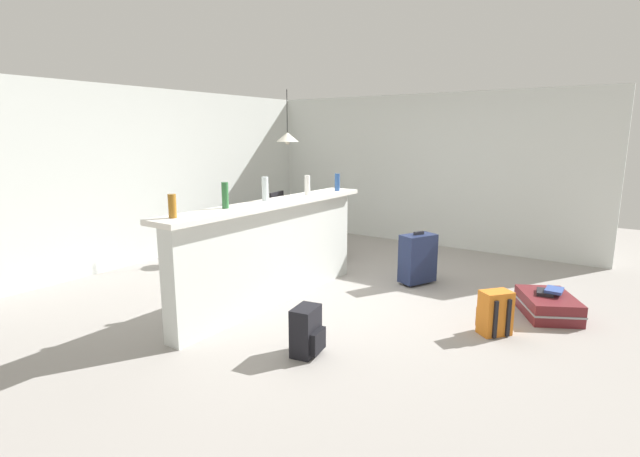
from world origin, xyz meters
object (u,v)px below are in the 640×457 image
(bottle_clear, at_px, (265,189))
(pendant_lamp, at_px, (287,137))
(suitcase_upright_navy, at_px, (418,258))
(dining_chair_far_side, at_px, (272,217))
(backpack_orange, at_px, (495,313))
(suitcase_flat_maroon, at_px, (548,305))
(bottle_amber, at_px, (172,206))
(bottle_white, at_px, (307,185))
(dining_table, at_px, (294,212))
(backpack_black, at_px, (307,332))
(book_stack, at_px, (549,291))
(dining_chair_near_partition, at_px, (324,225))
(bottle_blue, at_px, (337,182))
(bottle_green, at_px, (225,195))

(bottle_clear, relative_size, pendant_lamp, 0.32)
(suitcase_upright_navy, bearing_deg, dining_chair_far_side, 80.57)
(pendant_lamp, relative_size, suitcase_upright_navy, 1.21)
(backpack_orange, bearing_deg, suitcase_upright_navy, 50.00)
(dining_chair_far_side, height_order, suitcase_flat_maroon, dining_chair_far_side)
(bottle_amber, bearing_deg, bottle_white, -1.44)
(dining_table, bearing_deg, bottle_amber, -160.29)
(suitcase_upright_navy, xyz_separation_m, backpack_black, (-2.36, -0.01, -0.13))
(dining_table, distance_m, pendant_lamp, 1.16)
(pendant_lamp, bearing_deg, dining_chair_far_side, 73.88)
(suitcase_upright_navy, height_order, book_stack, suitcase_upright_navy)
(dining_chair_near_partition, height_order, backpack_orange, dining_chair_near_partition)
(dining_chair_far_side, bearing_deg, suitcase_flat_maroon, -99.04)
(bottle_amber, height_order, backpack_orange, bottle_amber)
(dining_chair_far_side, relative_size, suitcase_upright_navy, 1.39)
(suitcase_upright_navy, distance_m, backpack_orange, 1.58)
(dining_table, distance_m, dining_chair_near_partition, 0.60)
(book_stack, bearing_deg, bottle_clear, 116.63)
(bottle_amber, distance_m, dining_chair_near_partition, 3.28)
(bottle_amber, distance_m, bottle_white, 1.90)
(dining_table, relative_size, dining_chair_near_partition, 1.18)
(bottle_white, bearing_deg, suitcase_flat_maroon, -75.40)
(suitcase_upright_navy, relative_size, backpack_black, 1.60)
(suitcase_flat_maroon, height_order, suitcase_upright_navy, suitcase_upright_navy)
(bottle_blue, xyz_separation_m, book_stack, (0.13, -2.53, -1.00))
(bottle_amber, height_order, book_stack, bottle_amber)
(bottle_blue, bearing_deg, bottle_amber, 177.57)
(backpack_black, bearing_deg, suitcase_upright_navy, 0.13)
(pendant_lamp, bearing_deg, book_stack, -97.81)
(pendant_lamp, relative_size, backpack_black, 1.93)
(bottle_green, distance_m, pendant_lamp, 2.82)
(bottle_blue, xyz_separation_m, suitcase_upright_navy, (0.33, -0.99, -0.92))
(dining_chair_near_partition, height_order, book_stack, dining_chair_near_partition)
(bottle_clear, xyz_separation_m, pendant_lamp, (1.87, 1.17, 0.53))
(bottle_green, height_order, suitcase_upright_navy, bottle_green)
(suitcase_flat_maroon, bearing_deg, bottle_clear, 116.15)
(dining_chair_far_side, bearing_deg, dining_table, -97.63)
(bottle_amber, height_order, dining_table, bottle_amber)
(bottle_amber, height_order, bottle_green, bottle_green)
(bottle_amber, height_order, bottle_blue, bottle_blue)
(dining_chair_far_side, xyz_separation_m, backpack_orange, (-1.47, -3.97, -0.31))
(bottle_white, relative_size, bottle_blue, 1.07)
(bottle_blue, bearing_deg, backpack_orange, -107.20)
(bottle_blue, relative_size, backpack_orange, 0.52)
(dining_chair_far_side, xyz_separation_m, suitcase_flat_maroon, (-0.68, -4.30, -0.41))
(dining_table, bearing_deg, bottle_white, -137.23)
(bottle_clear, height_order, book_stack, bottle_clear)
(dining_table, relative_size, suitcase_upright_navy, 1.64)
(dining_table, distance_m, suitcase_flat_maroon, 3.86)
(dining_table, height_order, pendant_lamp, pendant_lamp)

